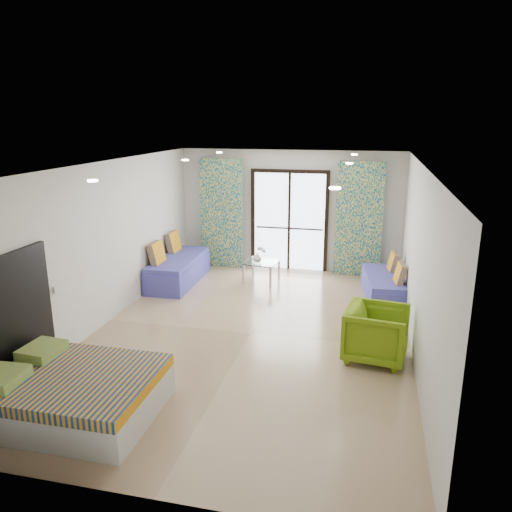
% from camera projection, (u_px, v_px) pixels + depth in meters
% --- Properties ---
extents(floor, '(5.00, 7.50, 0.01)m').
position_uv_depth(floor, '(251.00, 333.00, 8.09)').
color(floor, '#957859').
rests_on(floor, ground).
extents(ceiling, '(5.00, 7.50, 0.01)m').
position_uv_depth(ceiling, '(250.00, 165.00, 7.37)').
color(ceiling, silver).
rests_on(ceiling, ground).
extents(wall_back, '(5.00, 0.01, 2.70)m').
position_uv_depth(wall_back, '(290.00, 211.00, 11.25)').
color(wall_back, silver).
rests_on(wall_back, ground).
extents(wall_front, '(5.00, 0.01, 2.70)m').
position_uv_depth(wall_front, '(145.00, 367.00, 4.21)').
color(wall_front, silver).
rests_on(wall_front, ground).
extents(wall_left, '(0.01, 7.50, 2.70)m').
position_uv_depth(wall_left, '(104.00, 244.00, 8.27)').
color(wall_left, silver).
rests_on(wall_left, ground).
extents(wall_right, '(0.01, 7.50, 2.70)m').
position_uv_depth(wall_right, '(419.00, 263.00, 7.18)').
color(wall_right, silver).
rests_on(wall_right, ground).
extents(balcony_door, '(1.76, 0.08, 2.28)m').
position_uv_depth(balcony_door, '(289.00, 215.00, 11.24)').
color(balcony_door, black).
rests_on(balcony_door, floor).
extents(balcony_rail, '(1.52, 0.03, 0.04)m').
position_uv_depth(balcony_rail, '(289.00, 228.00, 11.33)').
color(balcony_rail, '#595451').
rests_on(balcony_rail, balcony_door).
extents(curtain_left, '(1.00, 0.10, 2.50)m').
position_uv_depth(curtain_left, '(222.00, 214.00, 11.44)').
color(curtain_left, white).
rests_on(curtain_left, floor).
extents(curtain_right, '(1.00, 0.10, 2.50)m').
position_uv_depth(curtain_right, '(359.00, 220.00, 10.77)').
color(curtain_right, white).
rests_on(curtain_right, floor).
extents(downlight_a, '(0.12, 0.12, 0.02)m').
position_uv_depth(downlight_a, '(93.00, 181.00, 5.80)').
color(downlight_a, '#FFE0B2').
rests_on(downlight_a, ceiling).
extents(downlight_b, '(0.12, 0.12, 0.02)m').
position_uv_depth(downlight_b, '(335.00, 188.00, 5.19)').
color(downlight_b, '#FFE0B2').
rests_on(downlight_b, ceiling).
extents(downlight_c, '(0.12, 0.12, 0.02)m').
position_uv_depth(downlight_c, '(185.00, 160.00, 8.62)').
color(downlight_c, '#FFE0B2').
rests_on(downlight_c, ceiling).
extents(downlight_d, '(0.12, 0.12, 0.02)m').
position_uv_depth(downlight_d, '(349.00, 163.00, 8.01)').
color(downlight_d, '#FFE0B2').
rests_on(downlight_d, ceiling).
extents(downlight_e, '(0.12, 0.12, 0.02)m').
position_uv_depth(downlight_e, '(219.00, 152.00, 10.49)').
color(downlight_e, '#FFE0B2').
rests_on(downlight_e, ceiling).
extents(downlight_f, '(0.12, 0.12, 0.02)m').
position_uv_depth(downlight_f, '(354.00, 155.00, 9.88)').
color(downlight_f, '#FFE0B2').
rests_on(downlight_f, ceiling).
extents(switch_plate, '(0.02, 0.10, 0.10)m').
position_uv_depth(switch_plate, '(56.00, 289.00, 7.01)').
color(switch_plate, silver).
rests_on(switch_plate, wall_left).
extents(bed, '(1.85, 1.51, 0.64)m').
position_uv_depth(bed, '(74.00, 393.00, 5.83)').
color(bed, silver).
rests_on(bed, floor).
extents(daybed_left, '(0.82, 2.01, 0.98)m').
position_uv_depth(daybed_left, '(178.00, 268.00, 10.53)').
color(daybed_left, '#4846A9').
rests_on(daybed_left, floor).
extents(daybed_right, '(0.85, 1.73, 0.82)m').
position_uv_depth(daybed_right, '(384.00, 286.00, 9.60)').
color(daybed_right, '#4846A9').
rests_on(daybed_right, floor).
extents(coffee_table, '(0.75, 0.75, 0.78)m').
position_uv_depth(coffee_table, '(262.00, 264.00, 10.54)').
color(coffee_table, silver).
rests_on(coffee_table, floor).
extents(vase, '(0.23, 0.24, 0.19)m').
position_uv_depth(vase, '(257.00, 258.00, 10.46)').
color(vase, white).
rests_on(vase, coffee_table).
extents(armchair, '(0.90, 0.94, 0.87)m').
position_uv_depth(armchair, '(377.00, 331.00, 7.13)').
color(armchair, '#6D9313').
rests_on(armchair, floor).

